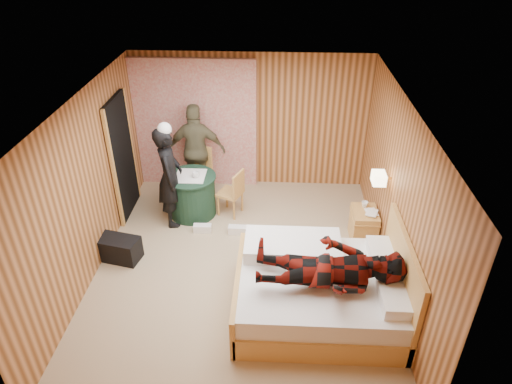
# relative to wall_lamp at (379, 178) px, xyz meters

# --- Properties ---
(floor) EXTENTS (4.20, 5.00, 0.01)m
(floor) POSITION_rel_wall_lamp_xyz_m (-1.92, -0.45, -1.30)
(floor) COLOR tan
(floor) RESTS_ON ground
(ceiling) EXTENTS (4.20, 5.00, 0.01)m
(ceiling) POSITION_rel_wall_lamp_xyz_m (-1.92, -0.45, 1.20)
(ceiling) COLOR silver
(ceiling) RESTS_ON wall_back
(wall_back) EXTENTS (4.20, 0.02, 2.50)m
(wall_back) POSITION_rel_wall_lamp_xyz_m (-1.92, 2.05, -0.05)
(wall_back) COLOR #C17E4A
(wall_back) RESTS_ON floor
(wall_left) EXTENTS (0.02, 5.00, 2.50)m
(wall_left) POSITION_rel_wall_lamp_xyz_m (-4.02, -0.45, -0.05)
(wall_left) COLOR #C17E4A
(wall_left) RESTS_ON floor
(wall_right) EXTENTS (0.02, 5.00, 2.50)m
(wall_right) POSITION_rel_wall_lamp_xyz_m (0.18, -0.45, -0.05)
(wall_right) COLOR #C17E4A
(wall_right) RESTS_ON floor
(curtain) EXTENTS (2.20, 0.08, 2.40)m
(curtain) POSITION_rel_wall_lamp_xyz_m (-2.92, 1.98, -0.10)
(curtain) COLOR beige
(curtain) RESTS_ON floor
(doorway) EXTENTS (0.06, 0.90, 2.05)m
(doorway) POSITION_rel_wall_lamp_xyz_m (-3.98, 0.95, -0.28)
(doorway) COLOR black
(doorway) RESTS_ON floor
(wall_lamp) EXTENTS (0.26, 0.24, 0.16)m
(wall_lamp) POSITION_rel_wall_lamp_xyz_m (0.00, 0.00, 0.00)
(wall_lamp) COLOR gold
(wall_lamp) RESTS_ON wall_right
(bed) EXTENTS (2.16, 1.70, 1.17)m
(bed) POSITION_rel_wall_lamp_xyz_m (-0.80, -1.25, -0.96)
(bed) COLOR #EBB360
(bed) RESTS_ON floor
(nightstand) EXTENTS (0.40, 0.55, 0.53)m
(nightstand) POSITION_rel_wall_lamp_xyz_m (-0.04, 0.31, -1.03)
(nightstand) COLOR #EBB360
(nightstand) RESTS_ON floor
(round_table) EXTENTS (0.85, 0.85, 0.75)m
(round_table) POSITION_rel_wall_lamp_xyz_m (-2.86, 0.90, -0.92)
(round_table) COLOR #1B3A28
(round_table) RESTS_ON floor
(chair_far) EXTENTS (0.54, 0.54, 0.93)m
(chair_far) POSITION_rel_wall_lamp_xyz_m (-2.84, 1.57, -0.76)
(chair_far) COLOR #EBB360
(chair_far) RESTS_ON floor
(chair_near) EXTENTS (0.49, 0.49, 0.83)m
(chair_near) POSITION_rel_wall_lamp_xyz_m (-2.15, 0.92, -0.82)
(chair_near) COLOR #EBB360
(chair_near) RESTS_ON floor
(duffel_bag) EXTENTS (0.70, 0.47, 0.36)m
(duffel_bag) POSITION_rel_wall_lamp_xyz_m (-3.77, -0.36, -1.12)
(duffel_bag) COLOR black
(duffel_bag) RESTS_ON floor
(sneaker_left) EXTENTS (0.30, 0.13, 0.13)m
(sneaker_left) POSITION_rel_wall_lamp_xyz_m (-2.62, 0.37, -1.24)
(sneaker_left) COLOR white
(sneaker_left) RESTS_ON floor
(sneaker_right) EXTENTS (0.31, 0.13, 0.14)m
(sneaker_right) POSITION_rel_wall_lamp_xyz_m (-2.04, 0.35, -1.23)
(sneaker_right) COLOR white
(sneaker_right) RESTS_ON floor
(woman_standing) EXTENTS (0.50, 0.68, 1.71)m
(woman_standing) POSITION_rel_wall_lamp_xyz_m (-3.15, 0.65, -0.44)
(woman_standing) COLOR black
(woman_standing) RESTS_ON floor
(man_at_table) EXTENTS (1.02, 0.45, 1.72)m
(man_at_table) POSITION_rel_wall_lamp_xyz_m (-2.86, 1.61, -0.44)
(man_at_table) COLOR brown
(man_at_table) RESTS_ON floor
(man_on_bed) EXTENTS (0.86, 0.67, 1.77)m
(man_on_bed) POSITION_rel_wall_lamp_xyz_m (-0.77, -1.48, -0.29)
(man_on_bed) COLOR #631009
(man_on_bed) RESTS_ON bed
(book_lower) EXTENTS (0.20, 0.25, 0.02)m
(book_lower) POSITION_rel_wall_lamp_xyz_m (-0.04, 0.26, -0.76)
(book_lower) COLOR white
(book_lower) RESTS_ON nightstand
(book_upper) EXTENTS (0.23, 0.27, 0.02)m
(book_upper) POSITION_rel_wall_lamp_xyz_m (-0.04, 0.26, -0.74)
(book_upper) COLOR white
(book_upper) RESTS_ON nightstand
(cup_nightstand) EXTENTS (0.12, 0.12, 0.09)m
(cup_nightstand) POSITION_rel_wall_lamp_xyz_m (-0.04, 0.44, -0.72)
(cup_nightstand) COLOR white
(cup_nightstand) RESTS_ON nightstand
(cup_table) EXTENTS (0.16, 0.16, 0.10)m
(cup_table) POSITION_rel_wall_lamp_xyz_m (-2.76, 0.85, -0.50)
(cup_table) COLOR white
(cup_table) RESTS_ON round_table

